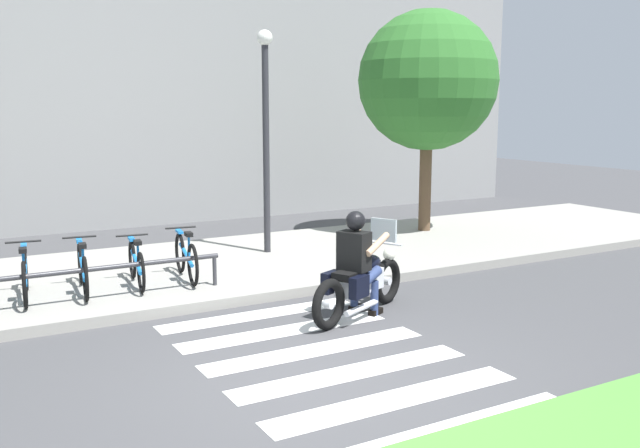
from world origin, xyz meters
TOP-DOWN VIEW (x-y plane):
  - ground_plane at (0.00, 0.00)m, footprint 48.00×48.00m
  - sidewalk at (0.00, 5.09)m, footprint 24.00×4.40m
  - crosswalk_stripe_0 at (0.32, -1.60)m, footprint 2.80×0.40m
  - crosswalk_stripe_1 at (0.32, -0.80)m, footprint 2.80×0.40m
  - crosswalk_stripe_2 at (0.32, 0.00)m, footprint 2.80×0.40m
  - crosswalk_stripe_3 at (0.32, 0.80)m, footprint 2.80×0.40m
  - crosswalk_stripe_4 at (0.32, 1.60)m, footprint 2.80×0.40m
  - crosswalk_stripe_5 at (0.32, 2.40)m, footprint 2.80×0.40m
  - motorcycle at (1.52, 1.70)m, footprint 1.98×1.05m
  - rider at (1.45, 1.67)m, footprint 0.76×0.70m
  - bicycle_1 at (-2.38, 4.22)m, footprint 0.48×1.61m
  - bicycle_2 at (-1.61, 4.22)m, footprint 0.48×1.69m
  - bicycle_3 at (-0.83, 4.22)m, footprint 0.48×1.54m
  - bicycle_4 at (-0.06, 4.22)m, footprint 0.48×1.60m
  - bike_rack at (-1.61, 3.66)m, footprint 3.70×0.07m
  - street_lamp at (1.92, 5.49)m, footprint 0.28×0.28m
  - tree_near_rack at (5.87, 5.89)m, footprint 2.93×2.93m
  - building_backdrop at (0.00, 10.79)m, footprint 24.00×1.20m

SIDE VIEW (x-z plane):
  - ground_plane at x=0.00m, z-range 0.00..0.00m
  - crosswalk_stripe_0 at x=0.32m, z-range 0.00..0.01m
  - crosswalk_stripe_1 at x=0.32m, z-range 0.00..0.01m
  - crosswalk_stripe_2 at x=0.32m, z-range 0.00..0.01m
  - crosswalk_stripe_3 at x=0.32m, z-range 0.00..0.01m
  - crosswalk_stripe_4 at x=0.32m, z-range 0.00..0.01m
  - crosswalk_stripe_5 at x=0.32m, z-range 0.00..0.01m
  - sidewalk at x=0.00m, z-range 0.00..0.15m
  - motorcycle at x=1.52m, z-range -0.16..1.09m
  - bicycle_3 at x=-0.83m, z-range 0.12..0.85m
  - bicycle_2 at x=-1.61m, z-range 0.12..0.88m
  - bicycle_1 at x=-2.38m, z-range 0.12..0.89m
  - bicycle_4 at x=-0.06m, z-range 0.12..0.89m
  - bike_rack at x=-1.61m, z-range 0.32..0.81m
  - rider at x=1.45m, z-range 0.11..1.56m
  - street_lamp at x=1.92m, z-range 0.45..4.58m
  - tree_near_rack at x=5.87m, z-range 0.92..5.73m
  - building_backdrop at x=0.00m, z-range 0.00..9.13m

